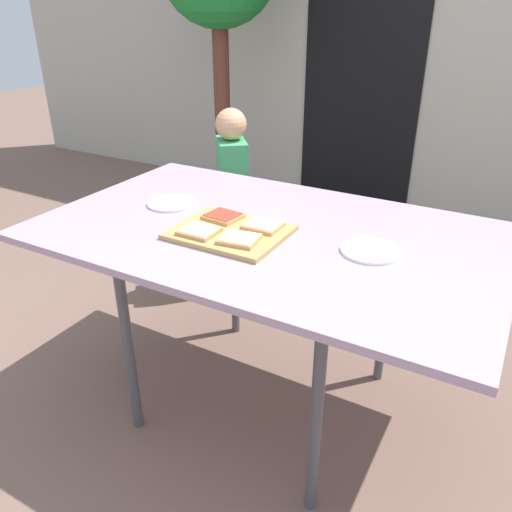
% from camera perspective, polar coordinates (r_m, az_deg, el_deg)
% --- Properties ---
extents(ground_plane, '(16.00, 16.00, 0.00)m').
position_cam_1_polar(ground_plane, '(2.17, 1.04, -15.79)').
color(ground_plane, '#795B4F').
extents(house_wall_back, '(8.00, 0.20, 2.78)m').
position_cam_1_polar(house_wall_back, '(4.00, 20.34, 24.14)').
color(house_wall_back, '#BCB7A8').
rests_on(house_wall_back, ground).
extents(house_door, '(0.90, 0.02, 2.00)m').
position_cam_1_polar(house_door, '(4.05, 11.84, 19.56)').
color(house_door, black).
rests_on(house_door, ground).
extents(dining_table, '(1.58, 0.96, 0.76)m').
position_cam_1_polar(dining_table, '(1.77, 1.23, 1.56)').
color(dining_table, '#B394AF').
rests_on(dining_table, ground).
extents(cutting_board, '(0.37, 0.30, 0.02)m').
position_cam_1_polar(cutting_board, '(1.70, -2.93, 2.70)').
color(cutting_board, tan).
rests_on(cutting_board, dining_table).
extents(pizza_slice_far_right, '(0.12, 0.11, 0.02)m').
position_cam_1_polar(pizza_slice_far_right, '(1.71, 0.87, 3.44)').
color(pizza_slice_far_right, tan).
rests_on(pizza_slice_far_right, cutting_board).
extents(pizza_slice_near_right, '(0.13, 0.12, 0.02)m').
position_cam_1_polar(pizza_slice_near_right, '(1.61, -1.89, 1.94)').
color(pizza_slice_near_right, tan).
rests_on(pizza_slice_near_right, cutting_board).
extents(pizza_slice_near_left, '(0.12, 0.11, 0.02)m').
position_cam_1_polar(pizza_slice_near_left, '(1.68, -6.41, 2.81)').
color(pizza_slice_near_left, tan).
rests_on(pizza_slice_near_left, cutting_board).
extents(pizza_slice_far_left, '(0.13, 0.12, 0.02)m').
position_cam_1_polar(pizza_slice_far_left, '(1.79, -3.72, 4.48)').
color(pizza_slice_far_left, tan).
rests_on(pizza_slice_far_left, cutting_board).
extents(plate_white_left, '(0.19, 0.19, 0.01)m').
position_cam_1_polar(plate_white_left, '(1.99, -9.43, 5.89)').
color(plate_white_left, white).
rests_on(plate_white_left, dining_table).
extents(plate_white_right, '(0.19, 0.19, 0.01)m').
position_cam_1_polar(plate_white_right, '(1.62, 12.79, 0.59)').
color(plate_white_right, white).
rests_on(plate_white_right, dining_table).
extents(child_left, '(0.26, 0.27, 0.99)m').
position_cam_1_polar(child_left, '(2.73, -2.67, 7.29)').
color(child_left, '#3D305C').
rests_on(child_left, ground).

